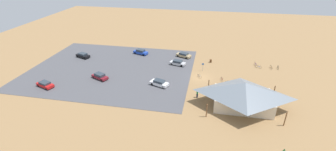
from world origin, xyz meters
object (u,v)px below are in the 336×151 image
(bicycle_teal_lone_east, at_px, (226,83))
(car_red_aisle_side, at_px, (45,84))
(bicycle_blue_near_porch, at_px, (258,67))
(car_black_inner_stall, at_px, (83,55))
(bicycle_silver_near_sign, at_px, (199,76))
(lot_sign, at_px, (203,66))
(bicycle_orange_yard_right, at_px, (271,67))
(bicycle_black_yard_left, at_px, (278,68))
(car_maroon_second_row, at_px, (100,76))
(car_silver_near_entry, at_px, (178,63))
(bike_pavilion, at_px, (244,93))
(trash_bin, at_px, (211,61))
(car_tan_front_row, at_px, (184,55))
(bicycle_green_yard_front, at_px, (247,84))
(bicycle_purple_mid_cluster, at_px, (255,64))
(bicycle_red_back_row, at_px, (222,79))
(visitor_at_bikes, at_px, (197,94))
(car_blue_by_curb, at_px, (141,52))
(car_white_back_corner, at_px, (159,83))

(bicycle_teal_lone_east, height_order, car_red_aisle_side, car_red_aisle_side)
(bicycle_blue_near_porch, relative_size, car_black_inner_stall, 0.36)
(bicycle_silver_near_sign, bearing_deg, lot_sign, -97.54)
(bicycle_orange_yard_right, xyz_separation_m, bicycle_silver_near_sign, (18.59, 8.87, 0.00))
(bicycle_orange_yard_right, distance_m, bicycle_black_yard_left, 1.84)
(bicycle_silver_near_sign, bearing_deg, car_maroon_second_row, 12.54)
(car_silver_near_entry, relative_size, car_maroon_second_row, 0.98)
(bike_pavilion, relative_size, bicycle_teal_lone_east, 10.54)
(trash_bin, xyz_separation_m, car_tan_front_row, (8.06, -2.37, 0.27))
(bicycle_green_yard_front, relative_size, bicycle_purple_mid_cluster, 0.96)
(bicycle_red_back_row, relative_size, visitor_at_bikes, 0.99)
(trash_bin, distance_m, bicycle_red_back_row, 10.82)
(bicycle_teal_lone_east, xyz_separation_m, car_maroon_second_row, (30.46, 3.13, 0.35))
(car_silver_near_entry, xyz_separation_m, car_blue_by_curb, (12.39, -5.85, 0.05))
(bicycle_orange_yard_right, xyz_separation_m, visitor_at_bikes, (18.39, 18.28, 0.55))
(car_silver_near_entry, height_order, car_black_inner_stall, car_silver_near_entry)
(bike_pavilion, distance_m, car_red_aisle_side, 43.99)
(bicycle_green_yard_front, distance_m, visitor_at_bikes, 13.46)
(visitor_at_bikes, bearing_deg, bicycle_black_yard_left, -137.52)
(bicycle_teal_lone_east, bearing_deg, bicycle_red_back_row, -61.43)
(car_white_back_corner, bearing_deg, car_blue_by_curb, -61.20)
(car_tan_front_row, relative_size, car_red_aisle_side, 1.02)
(car_maroon_second_row, bearing_deg, car_silver_near_entry, -146.32)
(car_maroon_second_row, height_order, car_tan_front_row, car_maroon_second_row)
(car_maroon_second_row, bearing_deg, bicycle_teal_lone_east, -174.13)
(bicycle_silver_near_sign, relative_size, bicycle_black_yard_left, 0.80)
(bicycle_blue_near_porch, relative_size, bicycle_purple_mid_cluster, 0.96)
(bicycle_silver_near_sign, relative_size, car_maroon_second_row, 0.29)
(bicycle_purple_mid_cluster, relative_size, car_blue_by_curb, 0.36)
(trash_bin, distance_m, visitor_at_bikes, 19.52)
(bicycle_silver_near_sign, xyz_separation_m, car_black_inner_stall, (34.92, -6.36, 0.37))
(bicycle_black_yard_left, xyz_separation_m, car_red_aisle_side, (55.03, 20.59, 0.35))
(car_silver_near_entry, bearing_deg, trash_bin, -157.99)
(bicycle_black_yard_left, distance_m, car_silver_near_entry, 27.03)
(bicycle_black_yard_left, relative_size, car_white_back_corner, 0.36)
(bicycle_orange_yard_right, relative_size, bicycle_black_yard_left, 1.02)
(bicycle_orange_yard_right, relative_size, bicycle_green_yard_front, 1.05)
(bicycle_blue_near_porch, bearing_deg, bicycle_purple_mid_cluster, -70.24)
(lot_sign, distance_m, bicycle_black_yard_left, 20.53)
(bicycle_black_yard_left, bearing_deg, lot_sign, 14.22)
(bicycle_green_yard_front, xyz_separation_m, car_red_aisle_side, (45.96, 9.59, 0.33))
(bike_pavilion, height_order, car_maroon_second_row, bike_pavilion)
(car_silver_near_entry, xyz_separation_m, car_red_aisle_side, (28.15, 17.82, -0.03))
(trash_bin, bearing_deg, car_black_inner_stall, 5.51)
(bicycle_teal_lone_east, relative_size, car_tan_front_row, 0.28)
(bike_pavilion, height_order, car_black_inner_stall, bike_pavilion)
(car_blue_by_curb, bearing_deg, bicycle_silver_near_sign, 147.13)
(bicycle_green_yard_front, relative_size, bicycle_silver_near_sign, 1.22)
(lot_sign, height_order, car_tan_front_row, lot_sign)
(car_black_inner_stall, bearing_deg, car_maroon_second_row, 133.01)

